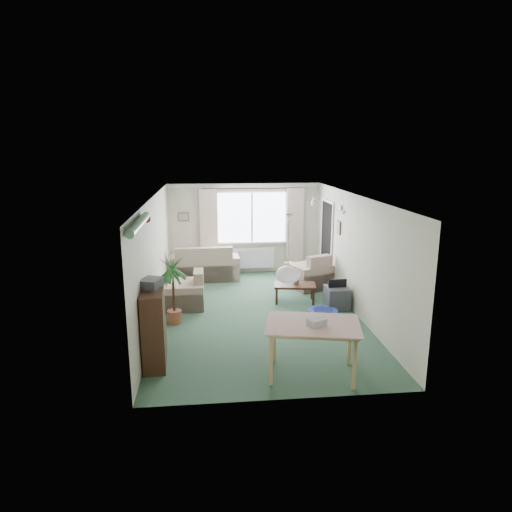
{
  "coord_description": "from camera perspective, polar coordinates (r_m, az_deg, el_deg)",
  "views": [
    {
      "loc": [
        -0.96,
        -8.72,
        3.33
      ],
      "look_at": [
        0.0,
        0.3,
        1.15
      ],
      "focal_mm": 32.0,
      "sensor_mm": 36.0,
      "label": 1
    }
  ],
  "objects": [
    {
      "name": "sofa",
      "position": [
        11.83,
        -6.57,
        -0.69
      ],
      "size": [
        1.82,
        1.01,
        0.9
      ],
      "primitive_type": "cube",
      "rotation": [
        0.0,
        0.0,
        3.18
      ],
      "color": "tan",
      "rests_on": "ground"
    },
    {
      "name": "pendant_lamp",
      "position": [
        6.78,
        4.01,
        -2.34
      ],
      "size": [
        0.36,
        0.36,
        0.36
      ],
      "primitive_type": "sphere",
      "color": "white"
    },
    {
      "name": "window",
      "position": [
        12.14,
        -0.52,
        4.84
      ],
      "size": [
        1.8,
        0.03,
        1.3
      ],
      "primitive_type": "cube",
      "color": "white"
    },
    {
      "name": "armchair_left",
      "position": [
        9.83,
        -8.97,
        -4.07
      ],
      "size": [
        0.82,
        0.87,
        0.78
      ],
      "primitive_type": "cube",
      "rotation": [
        0.0,
        0.0,
        -1.57
      ],
      "color": "beige",
      "rests_on": "ground"
    },
    {
      "name": "coffee_table",
      "position": [
        10.07,
        4.86,
        -4.63
      ],
      "size": [
        0.96,
        0.63,
        0.4
      ],
      "primitive_type": "cube",
      "rotation": [
        0.0,
        0.0,
        -0.16
      ],
      "color": "black",
      "rests_on": "ground"
    },
    {
      "name": "gift_box",
      "position": [
        6.71,
        7.6,
        -8.27
      ],
      "size": [
        0.3,
        0.27,
        0.12
      ],
      "primitive_type": "cube",
      "rotation": [
        0.0,
        0.0,
        0.43
      ],
      "color": "#AFAEB9",
      "rests_on": "dining_table"
    },
    {
      "name": "curtain_left",
      "position": [
        12.03,
        -5.95,
        3.57
      ],
      "size": [
        0.45,
        0.08,
        2.0
      ],
      "primitive_type": "cube",
      "color": "beige"
    },
    {
      "name": "tinsel_garland",
      "position": [
        6.58,
        -14.43,
        3.91
      ],
      "size": [
        1.6,
        1.6,
        0.12
      ],
      "primitive_type": "cylinder",
      "color": "#196626"
    },
    {
      "name": "tv_cube",
      "position": [
        9.79,
        10.07,
        -5.16
      ],
      "size": [
        0.47,
        0.51,
        0.46
      ],
      "primitive_type": "cube",
      "rotation": [
        0.0,
        0.0,
        0.01
      ],
      "color": "#404045",
      "rests_on": "ground"
    },
    {
      "name": "ground",
      "position": [
        9.38,
        0.19,
        -7.27
      ],
      "size": [
        6.5,
        6.5,
        0.0
      ],
      "primitive_type": "plane",
      "color": "#30503A"
    },
    {
      "name": "curtain_rod",
      "position": [
        11.97,
        -0.49,
        8.43
      ],
      "size": [
        2.6,
        0.03,
        0.03
      ],
      "primitive_type": "cube",
      "color": "black"
    },
    {
      "name": "wall_picture_back",
      "position": [
        12.1,
        -9.07,
        4.88
      ],
      "size": [
        0.28,
        0.03,
        0.22
      ],
      "primitive_type": "cube",
      "color": "brown"
    },
    {
      "name": "armchair_corner",
      "position": [
        11.11,
        6.81,
        -1.73
      ],
      "size": [
        1.22,
        1.19,
        0.86
      ],
      "primitive_type": "cube",
      "rotation": [
        0.0,
        0.0,
        3.51
      ],
      "color": "#C2BC92",
      "rests_on": "ground"
    },
    {
      "name": "dining_table",
      "position": [
        6.95,
        7.03,
        -11.57
      ],
      "size": [
        1.42,
        1.09,
        0.79
      ],
      "primitive_type": "cube",
      "rotation": [
        0.0,
        0.0,
        -0.21
      ],
      "color": "tan",
      "rests_on": "ground"
    },
    {
      "name": "pet_bed",
      "position": [
        9.38,
        8.37,
        -7.05
      ],
      "size": [
        0.71,
        0.71,
        0.12
      ],
      "primitive_type": "cylinder",
      "rotation": [
        0.0,
        0.0,
        -0.19
      ],
      "color": "#223B9D",
      "rests_on": "ground"
    },
    {
      "name": "radiator",
      "position": [
        12.32,
        -0.49,
        -0.25
      ],
      "size": [
        1.2,
        0.1,
        0.55
      ],
      "primitive_type": "cube",
      "color": "white"
    },
    {
      "name": "photo_frame",
      "position": [
        10.03,
        5.05,
        -3.03
      ],
      "size": [
        0.12,
        0.06,
        0.16
      ],
      "primitive_type": "cube",
      "rotation": [
        0.0,
        0.0,
        0.38
      ],
      "color": "brown",
      "rests_on": "coffee_table"
    },
    {
      "name": "curtain_right",
      "position": [
        12.25,
        4.9,
        3.78
      ],
      "size": [
        0.45,
        0.08,
        2.0
      ],
      "primitive_type": "cube",
      "color": "beige"
    },
    {
      "name": "wall_picture_right",
      "position": [
        10.5,
        10.3,
        3.53
      ],
      "size": [
        0.03,
        0.24,
        0.3
      ],
      "primitive_type": "cube",
      "color": "brown"
    },
    {
      "name": "bauble_cluster_a",
      "position": [
        9.94,
        7.16,
        7.0
      ],
      "size": [
        0.2,
        0.2,
        0.2
      ],
      "primitive_type": "sphere",
      "color": "silver"
    },
    {
      "name": "bookshelf",
      "position": [
        7.36,
        -12.64,
        -8.49
      ],
      "size": [
        0.4,
        1.02,
        1.22
      ],
      "primitive_type": "cube",
      "rotation": [
        0.0,
        0.0,
        0.07
      ],
      "color": "black",
      "rests_on": "ground"
    },
    {
      "name": "houseplant",
      "position": [
        8.85,
        -10.29,
        -4.1
      ],
      "size": [
        0.67,
        0.67,
        1.37
      ],
      "primitive_type": "cylinder",
      "rotation": [
        0.0,
        0.0,
        0.15
      ],
      "color": "#256221",
      "rests_on": "ground"
    },
    {
      "name": "bauble_cluster_b",
      "position": [
        8.87,
        10.81,
        6.09
      ],
      "size": [
        0.2,
        0.2,
        0.2
      ],
      "primitive_type": "sphere",
      "color": "silver"
    },
    {
      "name": "hifi_box",
      "position": [
        7.18,
        -12.98,
        -3.32
      ],
      "size": [
        0.38,
        0.43,
        0.14
      ],
      "primitive_type": "cube",
      "rotation": [
        0.0,
        0.0,
        -0.36
      ],
      "color": "#403F45",
      "rests_on": "bookshelf"
    },
    {
      "name": "doorway",
      "position": [
        11.55,
        8.84,
        1.71
      ],
      "size": [
        0.03,
        0.95,
        2.0
      ],
      "primitive_type": "cube",
      "color": "black"
    }
  ]
}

